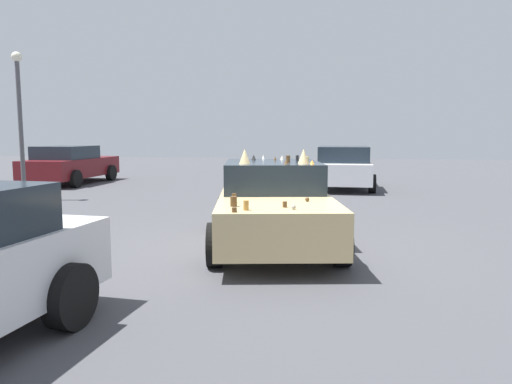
{
  "coord_description": "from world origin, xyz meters",
  "views": [
    {
      "loc": [
        -8.02,
        -1.02,
        1.88
      ],
      "look_at": [
        0.0,
        0.3,
        0.9
      ],
      "focal_mm": 33.7,
      "sensor_mm": 36.0,
      "label": 1
    }
  ],
  "objects_px": {
    "lot_lamp_post": "(20,111)",
    "parked_sedan_row_back_far": "(343,167)",
    "art_car_decorated": "(273,203)",
    "parked_sedan_behind_right": "(71,164)"
  },
  "relations": [
    {
      "from": "lot_lamp_post",
      "to": "parked_sedan_behind_right",
      "type": "bearing_deg",
      "value": 14.86
    },
    {
      "from": "art_car_decorated",
      "to": "parked_sedan_row_back_far",
      "type": "height_order",
      "value": "art_car_decorated"
    },
    {
      "from": "parked_sedan_behind_right",
      "to": "parked_sedan_row_back_far",
      "type": "xyz_separation_m",
      "value": [
        0.0,
        -10.26,
        0.0
      ]
    },
    {
      "from": "lot_lamp_post",
      "to": "parked_sedan_row_back_far",
      "type": "bearing_deg",
      "value": -63.38
    },
    {
      "from": "parked_sedan_behind_right",
      "to": "art_car_decorated",
      "type": "bearing_deg",
      "value": -134.34
    },
    {
      "from": "parked_sedan_row_back_far",
      "to": "lot_lamp_post",
      "type": "height_order",
      "value": "lot_lamp_post"
    },
    {
      "from": "parked_sedan_behind_right",
      "to": "lot_lamp_post",
      "type": "relative_size",
      "value": 1.06
    },
    {
      "from": "parked_sedan_behind_right",
      "to": "lot_lamp_post",
      "type": "distance_m",
      "value": 5.02
    },
    {
      "from": "parked_sedan_row_back_far",
      "to": "lot_lamp_post",
      "type": "bearing_deg",
      "value": 117.37
    },
    {
      "from": "parked_sedan_row_back_far",
      "to": "lot_lamp_post",
      "type": "distance_m",
      "value": 10.28
    }
  ]
}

